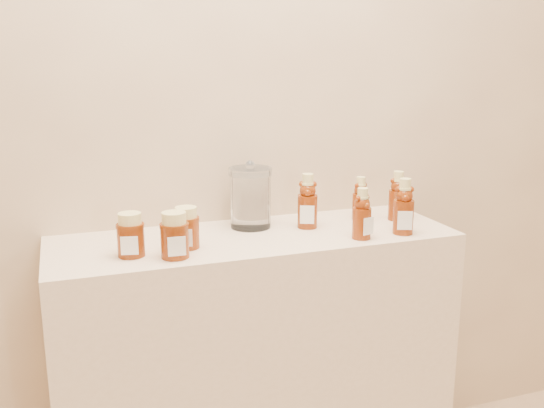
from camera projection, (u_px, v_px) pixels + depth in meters
name	position (u px, v px, depth m)	size (l,w,h in m)	color
wall_back	(234.00, 79.00, 1.88)	(3.50, 0.02, 2.70)	tan
display_table	(256.00, 372.00, 1.91)	(1.20, 0.40, 0.90)	beige
bear_bottle_back_left	(308.00, 197.00, 1.86)	(0.07, 0.07, 0.19)	#5C1E07
bear_bottle_back_mid	(360.00, 196.00, 1.96)	(0.05, 0.05, 0.16)	#5C1E07
bear_bottle_back_right	(398.00, 193.00, 1.95)	(0.06, 0.06, 0.18)	#5C1E07
bear_bottle_front_left	(362.00, 210.00, 1.75)	(0.06, 0.06, 0.17)	#5C1E07
bear_bottle_front_right	(404.00, 203.00, 1.80)	(0.06, 0.06, 0.19)	#5C1E07
honey_jar_left	(131.00, 235.00, 1.60)	(0.08, 0.08, 0.12)	#5C1E07
honey_jar_back	(186.00, 228.00, 1.67)	(0.07, 0.07, 0.12)	#5C1E07
honey_jar_front	(175.00, 235.00, 1.59)	(0.08, 0.08, 0.12)	#5C1E07
glass_canister	(250.00, 195.00, 1.87)	(0.13, 0.13, 0.20)	white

